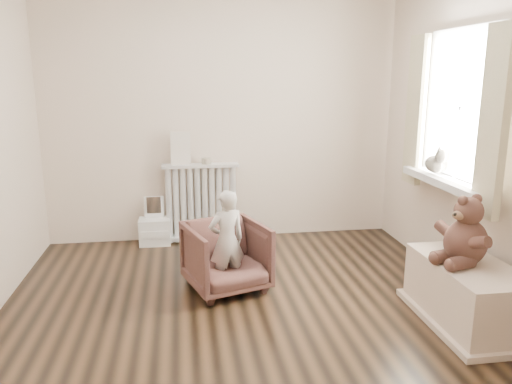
{
  "coord_description": "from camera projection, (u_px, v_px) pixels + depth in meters",
  "views": [
    {
      "loc": [
        -0.42,
        -3.34,
        1.71
      ],
      "look_at": [
        0.15,
        0.45,
        0.8
      ],
      "focal_mm": 35.0,
      "sensor_mm": 36.0,
      "label": 1
    }
  ],
  "objects": [
    {
      "name": "floor",
      "position": [
        245.0,
        312.0,
        3.67
      ],
      "size": [
        3.6,
        3.6,
        0.01
      ],
      "primitive_type": "cube",
      "color": "black",
      "rests_on": "ground"
    },
    {
      "name": "back_wall",
      "position": [
        222.0,
        115.0,
        5.1
      ],
      "size": [
        3.6,
        0.02,
        2.6
      ],
      "primitive_type": "cube",
      "color": "silver",
      "rests_on": "ground"
    },
    {
      "name": "front_wall",
      "position": [
        313.0,
        201.0,
        1.64
      ],
      "size": [
        3.6,
        0.02,
        2.6
      ],
      "primitive_type": "cube",
      "color": "silver",
      "rests_on": "ground"
    },
    {
      "name": "right_wall",
      "position": [
        489.0,
        132.0,
        3.63
      ],
      "size": [
        0.02,
        3.6,
        2.6
      ],
      "primitive_type": "cube",
      "color": "silver",
      "rests_on": "ground"
    },
    {
      "name": "window",
      "position": [
        463.0,
        108.0,
        3.88
      ],
      "size": [
        0.03,
        0.9,
        1.1
      ],
      "primitive_type": "cube",
      "color": "white",
      "rests_on": "right_wall"
    },
    {
      "name": "window_sill",
      "position": [
        446.0,
        181.0,
        4.0
      ],
      "size": [
        0.22,
        1.1,
        0.06
      ],
      "primitive_type": "cube",
      "color": "silver",
      "rests_on": "right_wall"
    },
    {
      "name": "curtain_left",
      "position": [
        494.0,
        123.0,
        3.33
      ],
      "size": [
        0.06,
        0.26,
        1.3
      ],
      "primitive_type": "cube",
      "color": "beige",
      "rests_on": "right_wall"
    },
    {
      "name": "curtain_right",
      "position": [
        416.0,
        111.0,
        4.43
      ],
      "size": [
        0.06,
        0.26,
        1.3
      ],
      "primitive_type": "cube",
      "color": "beige",
      "rests_on": "right_wall"
    },
    {
      "name": "radiator",
      "position": [
        201.0,
        205.0,
        5.16
      ],
      "size": [
        0.78,
        0.15,
        0.82
      ],
      "primitive_type": "cube",
      "color": "silver",
      "rests_on": "floor"
    },
    {
      "name": "paper_doll",
      "position": [
        181.0,
        148.0,
        5.0
      ],
      "size": [
        0.2,
        0.02,
        0.33
      ],
      "primitive_type": "cube",
      "color": "beige",
      "rests_on": "radiator"
    },
    {
      "name": "tin_a",
      "position": [
        206.0,
        161.0,
        5.07
      ],
      "size": [
        0.1,
        0.1,
        0.06
      ],
      "primitive_type": "cylinder",
      "color": "#A59E8C",
      "rests_on": "radiator"
    },
    {
      "name": "toy_vanity",
      "position": [
        154.0,
        218.0,
        5.09
      ],
      "size": [
        0.31,
        0.22,
        0.49
      ],
      "primitive_type": "cube",
      "color": "silver",
      "rests_on": "floor"
    },
    {
      "name": "armchair",
      "position": [
        226.0,
        257.0,
        4.01
      ],
      "size": [
        0.75,
        0.76,
        0.55
      ],
      "primitive_type": "imported",
      "rotation": [
        0.0,
        0.0,
        0.31
      ],
      "color": "#54312A",
      "rests_on": "floor"
    },
    {
      "name": "child",
      "position": [
        227.0,
        241.0,
        3.93
      ],
      "size": [
        0.34,
        0.28,
        0.82
      ],
      "primitive_type": "imported",
      "rotation": [
        0.0,
        0.0,
        3.45
      ],
      "color": "beige",
      "rests_on": "armchair"
    },
    {
      "name": "toy_bench",
      "position": [
        467.0,
        296.0,
        3.48
      ],
      "size": [
        0.49,
        0.93,
        0.44
      ],
      "primitive_type": "cube",
      "color": "beige",
      "rests_on": "floor"
    },
    {
      "name": "teddy_bear",
      "position": [
        467.0,
        231.0,
        3.38
      ],
      "size": [
        0.46,
        0.39,
        0.48
      ],
      "primitive_type": null,
      "rotation": [
        0.0,
        0.0,
        0.27
      ],
      "color": "#3B221A",
      "rests_on": "toy_bench"
    },
    {
      "name": "plush_cat",
      "position": [
        436.0,
        162.0,
        4.12
      ],
      "size": [
        0.22,
        0.3,
        0.23
      ],
      "primitive_type": null,
      "rotation": [
        0.0,
        0.0,
        0.23
      ],
      "color": "#6A6358",
      "rests_on": "window_sill"
    }
  ]
}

